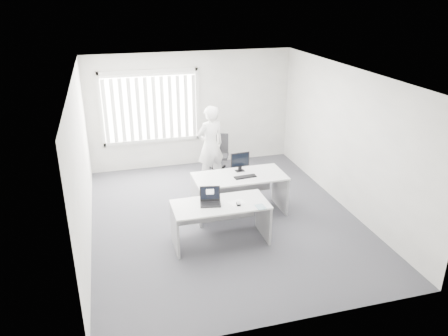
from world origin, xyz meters
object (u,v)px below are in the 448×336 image
object	(u,v)px
monitor	(240,162)
desk_near	(220,215)
laptop	(210,197)
desk_far	(239,186)
person	(210,145)
office_chair	(220,160)

from	to	relation	value
monitor	desk_near	bearing A→B (deg)	-126.37
desk_near	laptop	bearing A→B (deg)	176.70
desk_far	monitor	bearing A→B (deg)	70.76
desk_far	person	world-z (taller)	person
laptop	person	bearing A→B (deg)	87.04
office_chair	monitor	xyz separation A→B (m)	(-0.11, -1.97, 0.72)
desk_near	person	xyz separation A→B (m)	(0.44, 2.50, 0.37)
laptop	monitor	size ratio (longest dim) A/B	0.90
desk_near	person	distance (m)	2.57
monitor	laptop	bearing A→B (deg)	-132.31
office_chair	person	distance (m)	0.96
desk_far	laptop	size ratio (longest dim) A/B	5.11
desk_far	monitor	xyz separation A→B (m)	(0.07, 0.21, 0.42)
person	monitor	bearing A→B (deg)	84.16
desk_near	monitor	size ratio (longest dim) A/B	4.26
desk_near	person	world-z (taller)	person
desk_near	monitor	world-z (taller)	monitor
desk_far	office_chair	xyz separation A→B (m)	(0.18, 2.18, -0.30)
office_chair	monitor	size ratio (longest dim) A/B	2.38
office_chair	monitor	distance (m)	2.10
desk_far	person	distance (m)	1.61
laptop	desk_near	bearing A→B (deg)	7.62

